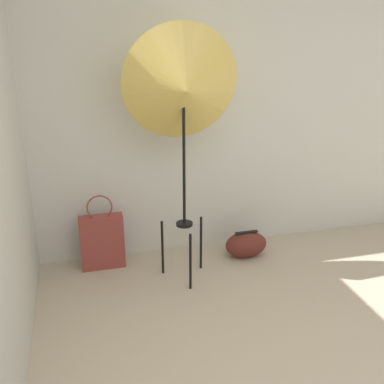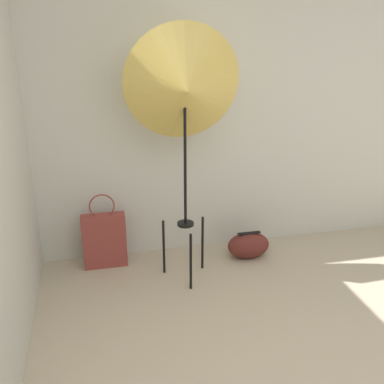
% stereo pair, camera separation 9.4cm
% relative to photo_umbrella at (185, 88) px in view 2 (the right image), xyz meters
% --- Properties ---
extents(wall_back, '(8.00, 0.05, 2.60)m').
position_rel_photo_umbrella_xyz_m(wall_back, '(0.35, 0.51, -0.18)').
color(wall_back, beige).
rests_on(wall_back, ground_plane).
extents(photo_umbrella, '(0.84, 0.37, 1.92)m').
position_rel_photo_umbrella_xyz_m(photo_umbrella, '(0.00, 0.00, 0.00)').
color(photo_umbrella, black).
rests_on(photo_umbrella, ground_plane).
extents(tote_bag, '(0.35, 0.12, 0.64)m').
position_rel_photo_umbrella_xyz_m(tote_bag, '(-0.61, 0.32, -1.25)').
color(tote_bag, brown).
rests_on(tote_bag, ground_plane).
extents(duffel_bag, '(0.36, 0.23, 0.23)m').
position_rel_photo_umbrella_xyz_m(duffel_bag, '(0.59, 0.19, -1.37)').
color(duffel_bag, '#5B231E').
rests_on(duffel_bag, ground_plane).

